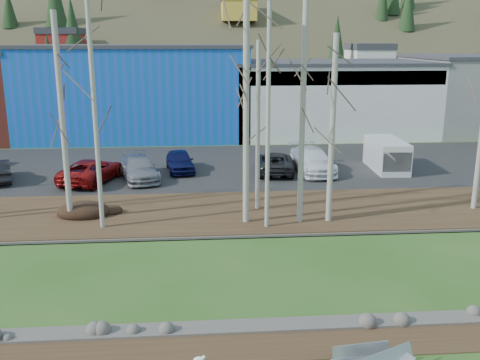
{
  "coord_description": "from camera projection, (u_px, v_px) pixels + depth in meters",
  "views": [
    {
      "loc": [
        -0.5,
        -11.83,
        8.74
      ],
      "look_at": [
        1.4,
        11.81,
        2.5
      ],
      "focal_mm": 40.0,
      "sensor_mm": 36.0,
      "label": 1
    }
  ],
  "objects": [
    {
      "name": "birch_4",
      "position": [
        246.0,
        116.0,
        24.77
      ],
      "size": [
        0.29,
        0.29,
        10.36
      ],
      "color": "#B1AB9F",
      "rests_on": "far_bank"
    },
    {
      "name": "car_5",
      "position": [
        312.0,
        160.0,
        35.65
      ],
      "size": [
        2.64,
        5.68,
        1.61
      ],
      "primitive_type": "imported",
      "rotation": [
        0.0,
        0.0,
        0.07
      ],
      "color": "white",
      "rests_on": "parking_lot"
    },
    {
      "name": "birch_7",
      "position": [
        303.0,
        108.0,
        24.65
      ],
      "size": [
        0.26,
        0.26,
        11.11
      ],
      "color": "#B1AB9F",
      "rests_on": "far_bank"
    },
    {
      "name": "far_bank_rocks",
      "position": [
        211.0,
        236.0,
        24.56
      ],
      "size": [
        80.0,
        0.8,
        0.46
      ],
      "primitive_type": null,
      "color": "#47423D",
      "rests_on": "ground"
    },
    {
      "name": "dirt_mound",
      "position": [
        83.0,
        210.0,
        26.93
      ],
      "size": [
        2.64,
        1.87,
        0.52
      ],
      "primitive_type": "ellipsoid",
      "color": "black",
      "rests_on": "far_bank"
    },
    {
      "name": "van_white",
      "position": [
        387.0,
        155.0,
        36.14
      ],
      "size": [
        2.17,
        4.77,
        2.05
      ],
      "rotation": [
        0.0,
        0.0,
        -0.05
      ],
      "color": "white",
      "rests_on": "parking_lot"
    },
    {
      "name": "far_bank",
      "position": [
        209.0,
        213.0,
        27.63
      ],
      "size": [
        80.0,
        7.0,
        0.15
      ],
      "primitive_type": "cube",
      "color": "#382616",
      "rests_on": "ground"
    },
    {
      "name": "birch_5",
      "position": [
        258.0,
        127.0,
        27.04
      ],
      "size": [
        0.22,
        0.22,
        8.59
      ],
      "color": "#B1AB9F",
      "rests_on": "far_bank"
    },
    {
      "name": "car_1",
      "position": [
        92.0,
        171.0,
        33.19
      ],
      "size": [
        3.87,
        5.69,
        1.45
      ],
      "primitive_type": "imported",
      "rotation": [
        0.0,
        0.0,
        2.83
      ],
      "color": "maroon",
      "rests_on": "parking_lot"
    },
    {
      "name": "birch_8",
      "position": [
        332.0,
        131.0,
        25.1
      ],
      "size": [
        0.27,
        0.27,
        8.9
      ],
      "color": "#B1AB9F",
      "rests_on": "far_bank"
    },
    {
      "name": "birch_2",
      "position": [
        62.0,
        120.0,
        25.13
      ],
      "size": [
        0.27,
        0.27,
        9.89
      ],
      "color": "#B1AB9F",
      "rests_on": "far_bank"
    },
    {
      "name": "car_3",
      "position": [
        180.0,
        161.0,
        35.91
      ],
      "size": [
        2.24,
        4.32,
        1.4
      ],
      "primitive_type": "imported",
      "rotation": [
        0.0,
        0.0,
        0.15
      ],
      "color": "#0E1142",
      "rests_on": "parking_lot"
    },
    {
      "name": "building_white",
      "position": [
        327.0,
        97.0,
        51.31
      ],
      "size": [
        18.36,
        12.24,
        6.8
      ],
      "color": "beige",
      "rests_on": "ground"
    },
    {
      "name": "dirt_strip",
      "position": [
        219.0,
        346.0,
        15.69
      ],
      "size": [
        80.0,
        1.8,
        0.03
      ],
      "primitive_type": "cube",
      "color": "#382616",
      "rests_on": "ground"
    },
    {
      "name": "river",
      "position": [
        213.0,
        274.0,
        20.61
      ],
      "size": [
        80.0,
        8.0,
        0.9
      ],
      "primitive_type": null,
      "color": "black",
      "rests_on": "ground"
    },
    {
      "name": "birch_3",
      "position": [
        94.0,
        105.0,
        23.86
      ],
      "size": [
        0.21,
        0.21,
        11.54
      ],
      "color": "#B1AB9F",
      "rests_on": "far_bank"
    },
    {
      "name": "birch_6",
      "position": [
        268.0,
        119.0,
        24.12
      ],
      "size": [
        0.2,
        0.2,
        10.21
      ],
      "color": "#B1AB9F",
      "rests_on": "far_bank"
    },
    {
      "name": "building_blue",
      "position": [
        138.0,
        90.0,
        49.74
      ],
      "size": [
        20.4,
        12.24,
        8.3
      ],
      "color": "#0B57A8",
      "rests_on": "ground"
    },
    {
      "name": "car_4",
      "position": [
        275.0,
        162.0,
        35.57
      ],
      "size": [
        2.77,
        5.16,
        1.38
      ],
      "primitive_type": "imported",
      "rotation": [
        0.0,
        0.0,
        3.04
      ],
      "color": "#242527",
      "rests_on": "parking_lot"
    },
    {
      "name": "parking_lot",
      "position": [
        205.0,
        166.0,
        37.75
      ],
      "size": [
        80.0,
        14.0,
        0.14
      ],
      "primitive_type": "cube",
      "color": "black",
      "rests_on": "ground"
    },
    {
      "name": "car_2",
      "position": [
        139.0,
        168.0,
        33.8
      ],
      "size": [
        3.33,
        5.39,
        1.46
      ],
      "primitive_type": "imported",
      "rotation": [
        0.0,
        0.0,
        0.28
      ],
      "color": "gray",
      "rests_on": "parking_lot"
    },
    {
      "name": "seagull",
      "position": [
        199.0,
        359.0,
        14.82
      ],
      "size": [
        0.38,
        0.18,
        0.27
      ],
      "rotation": [
        0.0,
        0.0,
        -0.04
      ],
      "color": "gold",
      "rests_on": "ground"
    },
    {
      "name": "bench_intact",
      "position": [
        361.0,
        360.0,
        14.36
      ],
      "size": [
        1.65,
        0.66,
        0.8
      ],
      "rotation": [
        0.0,
        0.0,
        0.11
      ],
      "color": "#A6A8AB",
      "rests_on": "ground"
    },
    {
      "name": "near_bank_rocks",
      "position": [
        218.0,
        329.0,
        16.66
      ],
      "size": [
        80.0,
        0.8,
        0.5
      ],
      "primitive_type": null,
      "color": "#47423D",
      "rests_on": "ground"
    }
  ]
}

